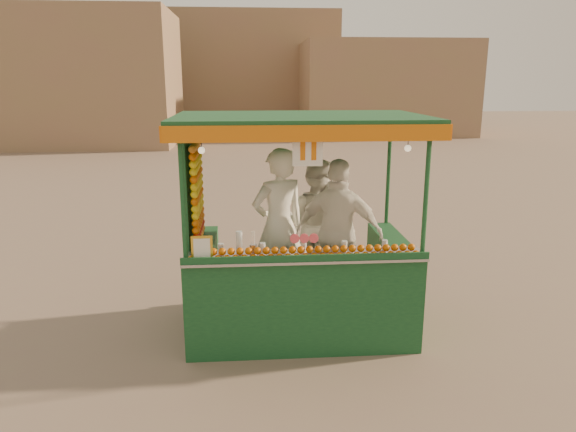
{
  "coord_description": "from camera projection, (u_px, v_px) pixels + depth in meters",
  "views": [
    {
      "loc": [
        -0.64,
        -5.92,
        2.95
      ],
      "look_at": [
        -0.19,
        -0.04,
        1.43
      ],
      "focal_mm": 33.01,
      "sensor_mm": 36.0,
      "label": 1
    }
  ],
  "objects": [
    {
      "name": "juice_cart",
      "position": [
        294.0,
        266.0,
        6.22
      ],
      "size": [
        2.83,
        1.83,
        2.57
      ],
      "color": "#113E20",
      "rests_on": "ground"
    },
    {
      "name": "vendor_right",
      "position": [
        339.0,
        234.0,
        6.26
      ],
      "size": [
        1.12,
        0.73,
        1.78
      ],
      "rotation": [
        0.0,
        0.0,
        2.83
      ],
      "color": "white",
      "rests_on": "ground"
    },
    {
      "name": "building_left",
      "position": [
        65.0,
        79.0,
        24.4
      ],
      "size": [
        10.0,
        6.0,
        6.0
      ],
      "primitive_type": "cube",
      "color": "olive",
      "rests_on": "ground"
    },
    {
      "name": "ground",
      "position": [
        303.0,
        327.0,
        6.5
      ],
      "size": [
        90.0,
        90.0,
        0.0
      ],
      "primitive_type": "plane",
      "color": "#735E52",
      "rests_on": "ground"
    },
    {
      "name": "vendor_left",
      "position": [
        279.0,
        226.0,
        6.36
      ],
      "size": [
        0.81,
        0.7,
        1.89
      ],
      "rotation": [
        0.0,
        0.0,
        3.56
      ],
      "color": "white",
      "rests_on": "ground"
    },
    {
      "name": "building_center",
      "position": [
        225.0,
        71.0,
        34.45
      ],
      "size": [
        14.0,
        7.0,
        7.0
      ],
      "primitive_type": "cube",
      "color": "olive",
      "rests_on": "ground"
    },
    {
      "name": "building_right",
      "position": [
        383.0,
        88.0,
        29.57
      ],
      "size": [
        9.0,
        6.0,
        5.0
      ],
      "primitive_type": "cube",
      "color": "olive",
      "rests_on": "ground"
    },
    {
      "name": "vendor_middle",
      "position": [
        316.0,
        223.0,
        6.86
      ],
      "size": [
        1.02,
        0.94,
        1.7
      ],
      "rotation": [
        0.0,
        0.0,
        2.69
      ],
      "color": "silver",
      "rests_on": "ground"
    }
  ]
}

